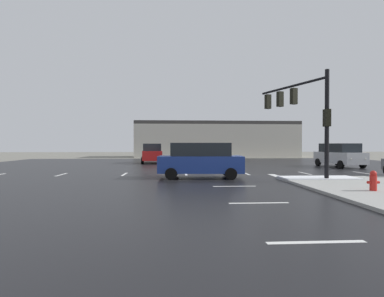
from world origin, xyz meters
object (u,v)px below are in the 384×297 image
Objects in this scene: traffic_signal_mast at (301,107)px; suv_silver at (339,155)px; sedan_navy at (201,156)px; suv_red at (152,153)px; suv_blue at (201,159)px; fire_hydrant at (373,181)px.

traffic_signal_mast reaches higher than suv_silver.
traffic_signal_mast reaches higher than sedan_navy.
suv_silver is at bearing -116.83° from suv_red.
suv_blue and suv_silver have the same top height.
suv_blue reaches higher than sedan_navy.
suv_red is 17.85m from suv_silver.
sedan_navy is 12.01m from suv_silver.
sedan_navy is at bearing -91.23° from suv_blue.
suv_silver is (11.73, -2.56, 0.24)m from sedan_navy.
traffic_signal_mast is at bearing -45.13° from suv_silver.
sedan_navy reaches higher than fire_hydrant.
suv_blue is 1.00× the size of suv_silver.
sedan_navy is at bearing -135.49° from suv_red.
fire_hydrant is at bearing 165.71° from traffic_signal_mast.
suv_blue reaches higher than fire_hydrant.
suv_silver is (16.55, -6.69, 0.00)m from suv_red.
suv_blue is at bearing -170.06° from suv_red.
suv_red is (-4.81, 4.14, 0.24)m from sedan_navy.
fire_hydrant is at bearing -164.31° from sedan_navy.
sedan_navy is 0.93× the size of suv_red.
suv_blue is at bearing 67.47° from traffic_signal_mast.
fire_hydrant is 0.16× the size of suv_red.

